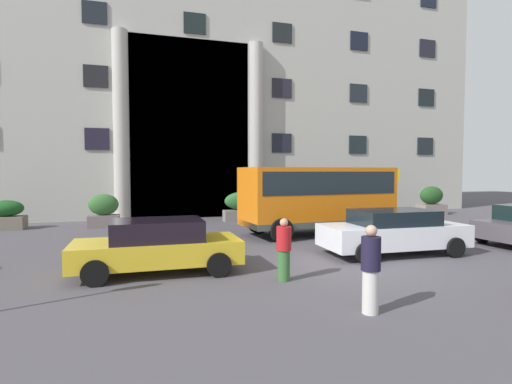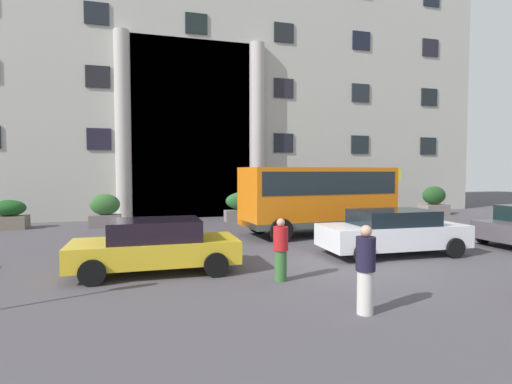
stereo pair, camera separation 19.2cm
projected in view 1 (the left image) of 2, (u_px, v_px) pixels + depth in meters
ground_plane at (358, 269)px, 10.91m from camera, size 80.00×64.00×0.12m
office_building_facade at (223, 66)px, 27.10m from camera, size 32.47×9.66×19.79m
orange_minibus at (318, 195)px, 16.49m from camera, size 6.50×3.00×2.80m
bus_stop_sign at (395, 190)px, 19.55m from camera, size 0.44×0.08×2.77m
hedge_planter_east at (104, 211)px, 18.59m from camera, size 1.41×0.79×1.58m
hedge_planter_west at (6, 215)px, 17.96m from camera, size 1.53×0.99×1.34m
hedge_planter_entrance_right at (375, 204)px, 23.35m from camera, size 1.61×0.83×1.51m
hedge_planter_entrance_left at (244, 207)px, 21.03m from camera, size 2.19×0.73×1.57m
hedge_planter_far_east at (431, 201)px, 24.10m from camera, size 1.60×0.96×1.73m
parked_hatchback_near at (393, 231)px, 12.59m from camera, size 4.61×2.16×1.42m
parked_estate_mid at (158, 246)px, 10.29m from camera, size 4.26×1.99×1.39m
motorcycle_far_end at (372, 230)px, 14.65m from camera, size 1.99×0.55×0.89m
pedestrian_man_crossing at (371, 269)px, 7.32m from camera, size 0.36×0.36×1.66m
pedestrian_child_trailing at (284, 250)px, 9.53m from camera, size 0.36×0.36×1.52m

